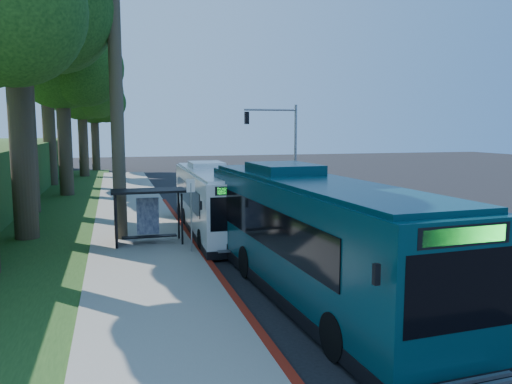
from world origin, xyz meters
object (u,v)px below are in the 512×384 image
object	(u,v)px
white_bus	(212,199)
teal_bus	(308,233)
bus_shelter	(142,206)
pickup	(267,197)

from	to	relation	value
white_bus	teal_bus	bearing A→B (deg)	-82.66
bus_shelter	white_bus	size ratio (longest dim) A/B	0.27
bus_shelter	white_bus	xyz separation A→B (m)	(3.57, 2.10, -0.12)
bus_shelter	pickup	bearing A→B (deg)	44.81
bus_shelter	teal_bus	distance (m)	9.38
bus_shelter	white_bus	bearing A→B (deg)	30.46
white_bus	teal_bus	world-z (taller)	teal_bus
bus_shelter	pickup	size ratio (longest dim) A/B	0.58
bus_shelter	pickup	xyz separation A→B (m)	(8.41, 8.35, -1.04)
teal_bus	bus_shelter	bearing A→B (deg)	117.13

